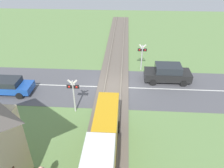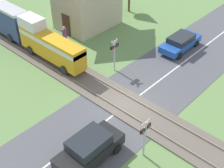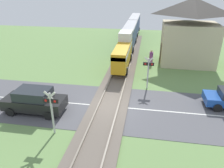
{
  "view_description": "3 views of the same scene",
  "coord_description": "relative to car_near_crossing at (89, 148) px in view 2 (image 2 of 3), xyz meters",
  "views": [
    {
      "loc": [
        -0.98,
        16.64,
        10.58
      ],
      "look_at": [
        0.0,
        1.38,
        1.2
      ],
      "focal_mm": 35.0,
      "sensor_mm": 36.0,
      "label": 1
    },
    {
      "loc": [
        -12.83,
        -10.39,
        14.59
      ],
      "look_at": [
        0.0,
        1.38,
        1.2
      ],
      "focal_mm": 50.0,
      "sensor_mm": 36.0,
      "label": 2
    },
    {
      "loc": [
        2.53,
        -13.61,
        8.21
      ],
      "look_at": [
        0.0,
        1.38,
        1.2
      ],
      "focal_mm": 35.0,
      "sensor_mm": 36.0,
      "label": 3
    }
  ],
  "objects": [
    {
      "name": "ground_plane",
      "position": [
        4.99,
        1.44,
        -0.86
      ],
      "size": [
        60.0,
        60.0,
        0.0
      ],
      "primitive_type": "plane",
      "color": "#66894C"
    },
    {
      "name": "road_surface",
      "position": [
        4.99,
        1.44,
        -0.85
      ],
      "size": [
        48.0,
        6.4,
        0.02
      ],
      "color": "#515156",
      "rests_on": "ground_plane"
    },
    {
      "name": "track_bed",
      "position": [
        4.99,
        1.44,
        -0.8
      ],
      "size": [
        2.8,
        48.0,
        0.24
      ],
      "color": "#665B51",
      "rests_on": "ground_plane"
    },
    {
      "name": "car_near_crossing",
      "position": [
        0.0,
        0.0,
        0.0
      ],
      "size": [
        4.23,
        1.96,
        1.69
      ],
      "color": "black",
      "rests_on": "ground_plane"
    },
    {
      "name": "car_far_side",
      "position": [
        14.05,
        2.88,
        -0.14
      ],
      "size": [
        4.39,
        1.89,
        1.34
      ],
      "color": "#1E4CA8",
      "rests_on": "ground_plane"
    },
    {
      "name": "crossing_signal_west_approach",
      "position": [
        2.31,
        -2.14,
        0.95
      ],
      "size": [
        0.9,
        0.18,
        2.81
      ],
      "color": "#B7B7B7",
      "rests_on": "ground_plane"
    },
    {
      "name": "crossing_signal_east_approach",
      "position": [
        7.67,
        5.02,
        0.95
      ],
      "size": [
        0.9,
        0.18,
        2.81
      ],
      "color": "#B7B7B7",
      "rests_on": "ground_plane"
    },
    {
      "name": "pedestrian_by_station",
      "position": [
        7.94,
        11.42,
        -0.13
      ],
      "size": [
        0.4,
        0.4,
        1.61
      ],
      "color": "#7F3D84",
      "rests_on": "ground_plane"
    }
  ]
}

